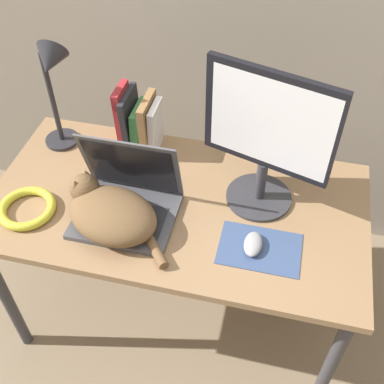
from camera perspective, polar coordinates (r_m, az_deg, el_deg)
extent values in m
plane|color=#847056|center=(2.10, -3.91, -21.64)|extent=(12.00, 12.00, 0.00)
cube|color=#93704C|center=(1.68, -1.83, -1.53)|extent=(1.31, 0.69, 0.03)
cylinder|color=#38383D|center=(2.01, -21.21, -11.51)|extent=(0.04, 0.04, 0.69)
cylinder|color=#38383D|center=(1.81, 15.93, -19.41)|extent=(0.04, 0.04, 0.69)
cylinder|color=#38383D|center=(2.31, -14.43, 0.30)|extent=(0.04, 0.04, 0.69)
cylinder|color=#38383D|center=(2.14, 16.49, -5.04)|extent=(0.04, 0.04, 0.69)
cube|color=#4C4C51|center=(1.63, -7.85, -2.82)|extent=(0.33, 0.27, 0.02)
cube|color=#28282D|center=(1.62, -8.04, -2.93)|extent=(0.27, 0.14, 0.00)
cube|color=#4C4C51|center=(1.60, -7.21, 3.09)|extent=(0.33, 0.08, 0.26)
cube|color=black|center=(1.59, -7.25, 2.95)|extent=(0.30, 0.07, 0.23)
ellipsoid|color=brown|center=(1.57, -9.35, -2.75)|extent=(0.35, 0.30, 0.12)
sphere|color=brown|center=(1.63, -12.61, 0.44)|extent=(0.10, 0.10, 0.10)
cone|color=brown|center=(1.63, -12.44, 2.10)|extent=(0.04, 0.04, 0.03)
cone|color=brown|center=(1.60, -13.67, 0.88)|extent=(0.04, 0.04, 0.03)
cylinder|color=brown|center=(1.52, -4.41, -6.82)|extent=(0.11, 0.13, 0.03)
cylinder|color=#333338|center=(1.70, 7.90, -0.59)|extent=(0.23, 0.23, 0.01)
cylinder|color=#333338|center=(1.64, 8.18, 1.38)|extent=(0.04, 0.04, 0.15)
cube|color=black|center=(1.48, 9.17, 8.24)|extent=(0.41, 0.14, 0.34)
cube|color=white|center=(1.47, 9.25, 7.95)|extent=(0.38, 0.11, 0.30)
cube|color=#384C75|center=(1.55, 8.03, -6.66)|extent=(0.26, 0.18, 0.00)
ellipsoid|color=#99999E|center=(1.54, 7.24, -6.14)|extent=(0.06, 0.10, 0.03)
cube|color=maroon|center=(1.83, -8.08, 8.73)|extent=(0.03, 0.12, 0.26)
cube|color=#232328|center=(1.83, -7.25, 8.37)|extent=(0.03, 0.16, 0.24)
cube|color=#387A42|center=(1.84, -6.20, 7.60)|extent=(0.04, 0.14, 0.19)
cube|color=olive|center=(1.82, -5.20, 7.91)|extent=(0.03, 0.16, 0.22)
cube|color=white|center=(1.82, -4.36, 7.54)|extent=(0.03, 0.13, 0.20)
cylinder|color=#28282D|center=(1.98, -15.11, 6.00)|extent=(0.13, 0.13, 0.01)
cylinder|color=#28282D|center=(1.86, -16.24, 10.55)|extent=(0.02, 0.02, 0.37)
cone|color=#28282D|center=(1.71, -16.56, 14.68)|extent=(0.11, 0.13, 0.14)
torus|color=gold|center=(1.73, -18.98, -1.84)|extent=(0.20, 0.20, 0.03)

